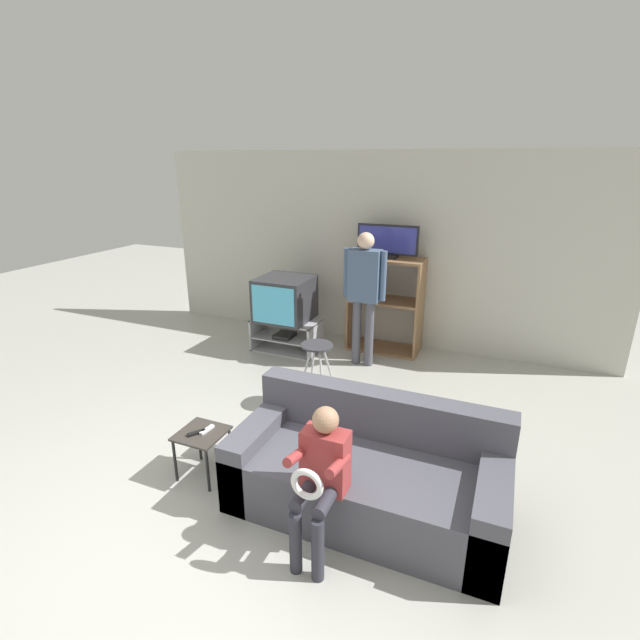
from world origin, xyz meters
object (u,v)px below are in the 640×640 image
Objects in this scene: remote_control_black at (196,433)px; person_seated_child at (321,472)px; media_shelf at (385,304)px; television_main at (285,299)px; tv_stand at (287,335)px; folding_stool at (317,358)px; snack_table at (202,439)px; television_flat at (387,242)px; couch at (367,474)px; remote_control_white at (207,430)px; person_standing_adult at (364,287)px.

remote_control_black is 0.14× the size of person_seated_child.
person_seated_child is (0.56, -3.53, -0.04)m from media_shelf.
tv_stand is at bearing -39.14° from television_main.
snack_table is at bearing -106.05° from folding_stool.
snack_table is (-0.62, -3.21, -1.14)m from television_flat.
tv_stand is 0.46× the size of couch.
person_seated_child is at bearing -12.01° from remote_control_white.
person_standing_adult is at bearing 78.91° from snack_table.
media_shelf reaches higher than person_seated_child.
remote_control_white is at bearing -76.78° from tv_stand.
television_main is at bearing 120.78° from person_seated_child.
folding_stool is at bearing 80.79° from remote_control_white.
media_shelf reaches higher than folding_stool.
person_standing_adult is (-0.83, 2.44, 0.74)m from couch.
remote_control_black is at bearing -78.18° from tv_stand.
snack_table is (-0.63, -3.19, -0.31)m from media_shelf.
remote_control_black is at bearing -120.67° from remote_control_white.
remote_control_white is at bearing 49.86° from snack_table.
television_flat is 0.77× the size of person_seated_child.
media_shelf is at bearing 103.28° from couch.
person_standing_adult is (-0.12, -0.58, 0.37)m from media_shelf.
snack_table is at bearing -124.09° from remote_control_white.
folding_stool is at bearing 107.59° from remote_control_black.
tv_stand is 1.27× the size of folding_stool.
media_shelf is (1.21, 0.54, 0.43)m from tv_stand.
television_flat reaches higher than media_shelf.
media_shelf reaches higher than snack_table.
media_shelf is 1.60× the size of television_flat.
couch is (0.94, -1.24, -0.27)m from folding_stool.
couch is at bearing -52.17° from tv_stand.
person_standing_adult is 3.06m from person_seated_child.
television_main is 0.97× the size of folding_stool.
remote_control_black is at bearing -101.45° from media_shelf.
remote_control_black is at bearing -171.61° from couch.
remote_control_white is 0.07× the size of couch.
remote_control_white is (0.61, -2.61, 0.20)m from tv_stand.
remote_control_black is 1.00× the size of remote_control_white.
tv_stand is 0.51m from television_main.
person_seated_child is (1.19, -0.34, 0.27)m from snack_table.
person_standing_adult is at bearing -101.68° from media_shelf.
media_shelf is 0.83m from television_flat.
tv_stand is 3.14m from couch.
remote_control_black is at bearing -101.13° from television_flat.
remote_control_black is (-0.64, -3.24, -1.06)m from television_flat.
person_seated_child is (0.68, -2.95, -0.41)m from person_standing_adult.
person_standing_adult is (1.11, -0.05, 0.30)m from television_main.
television_main is 1.69× the size of snack_table.
media_shelf is at bearing 85.27° from remote_control_white.
couch is (0.73, -3.04, -1.19)m from television_flat.
television_main is at bearing 128.77° from folding_stool.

